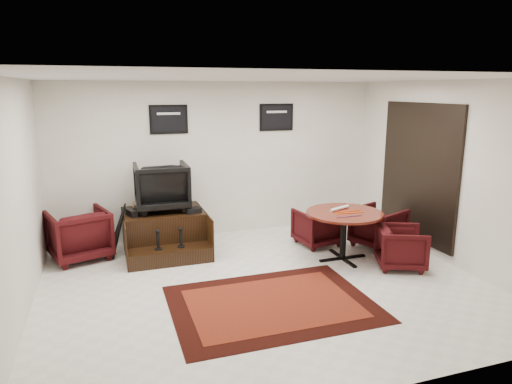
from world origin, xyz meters
The scene contains 16 objects.
ground centered at (0.00, 0.00, 0.00)m, with size 6.00×6.00×0.00m, color silver.
room_shell centered at (0.41, 0.12, 1.79)m, with size 6.02×5.02×2.81m.
area_rug centered at (-0.11, -0.58, 0.01)m, with size 2.53×1.89×0.01m.
shine_podium centered at (-1.13, 1.82, 0.31)m, with size 1.32×1.36×0.68m.
shine_chair centered at (-1.13, 1.96, 1.12)m, with size 0.86×0.80×0.88m, color black.
shoes_pair centered at (-1.60, 1.76, 0.73)m, with size 0.30×0.34×0.10m.
polish_kit centered at (-0.69, 1.60, 0.72)m, with size 0.24×0.17×0.08m, color black.
umbrella_black centered at (-1.88, 1.72, 0.47)m, with size 0.35×0.13×0.93m, color black, non-canonical shape.
umbrella_hooked centered at (-1.87, 1.83, 0.43)m, with size 0.32×0.12×0.86m, color black, non-canonical shape.
armchair_side centered at (-2.47, 1.90, 0.44)m, with size 0.86×0.80×0.88m, color black.
meeting_table centered at (1.51, 0.53, 0.69)m, with size 1.20×1.20×0.78m.
table_chair_back centered at (1.43, 1.31, 0.35)m, with size 0.69×0.64×0.71m, color black.
table_chair_window centered at (2.39, 0.90, 0.38)m, with size 0.74×0.69×0.76m, color black.
table_chair_corner centered at (2.18, -0.05, 0.35)m, with size 0.68×0.64×0.70m, color black.
paper_roll centered at (1.50, 0.67, 0.81)m, with size 0.05×0.05×0.42m, color silver.
table_clutter centered at (1.53, 0.42, 0.79)m, with size 0.57×0.30×0.01m.
Camera 1 is at (-2.00, -5.57, 2.66)m, focal length 32.00 mm.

